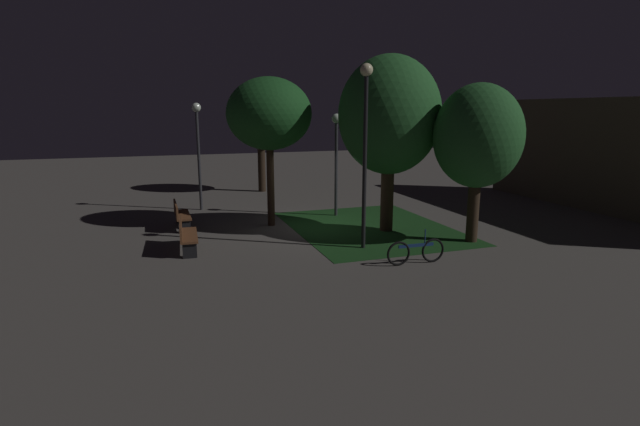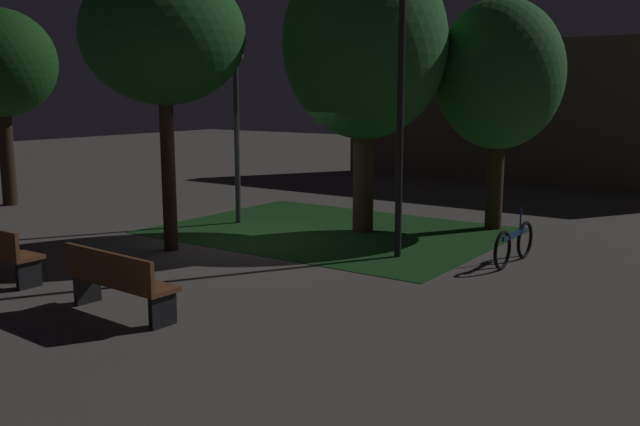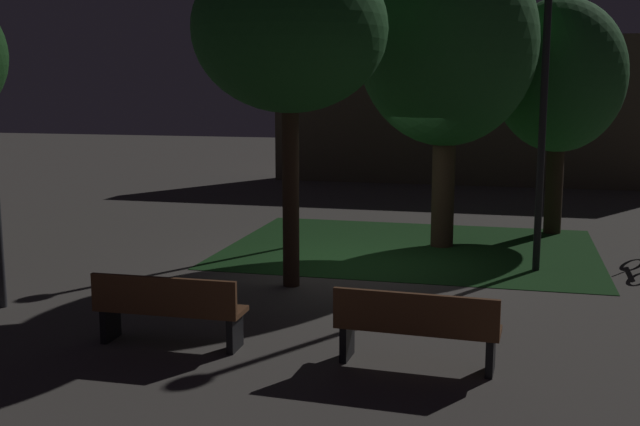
% 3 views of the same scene
% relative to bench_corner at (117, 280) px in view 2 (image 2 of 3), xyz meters
% --- Properties ---
extents(ground_plane, '(60.00, 60.00, 0.00)m').
position_rel_bench_corner_xyz_m(ground_plane, '(-1.46, 4.55, -0.48)').
color(ground_plane, '#56514C').
extents(grass_lawn, '(6.83, 5.22, 0.01)m').
position_rel_bench_corner_xyz_m(grass_lawn, '(-0.84, 6.22, -0.48)').
color(grass_lawn, '#194219').
rests_on(grass_lawn, ground).
extents(bench_corner, '(1.82, 0.57, 0.88)m').
position_rel_bench_corner_xyz_m(bench_corner, '(0.00, 0.00, 0.00)').
color(bench_corner, brown).
rests_on(bench_corner, ground).
extents(tree_back_left, '(3.32, 3.32, 5.75)m').
position_rel_bench_corner_xyz_m(tree_back_left, '(-0.29, 6.57, 3.33)').
color(tree_back_left, '#423021').
rests_on(tree_back_left, ground).
extents(tree_back_right, '(2.78, 2.78, 4.96)m').
position_rel_bench_corner_xyz_m(tree_back_right, '(-9.60, 4.31, 3.09)').
color(tree_back_right, '#2D2116').
rests_on(tree_back_right, ground).
extents(tree_tall_center, '(2.89, 2.89, 5.10)m').
position_rel_bench_corner_xyz_m(tree_tall_center, '(-2.29, 3.06, 3.37)').
color(tree_tall_center, '#38281C').
rests_on(tree_tall_center, ground).
extents(tree_right_canopy, '(2.64, 2.64, 4.80)m').
position_rel_bench_corner_xyz_m(tree_right_canopy, '(1.83, 8.44, 2.74)').
color(tree_right_canopy, '#38281C').
rests_on(tree_right_canopy, ground).
extents(lamp_post_plaza_west, '(0.36, 0.36, 5.26)m').
position_rel_bench_corner_xyz_m(lamp_post_plaza_west, '(1.41, 4.97, 3.02)').
color(lamp_post_plaza_west, black).
rests_on(lamp_post_plaza_west, ground).
extents(lamp_post_near_wall, '(0.36, 0.36, 3.87)m').
position_rel_bench_corner_xyz_m(lamp_post_near_wall, '(-3.06, 5.79, 2.21)').
color(lamp_post_near_wall, '#333338').
rests_on(lamp_post_near_wall, ground).
extents(bicycle, '(0.11, 1.67, 0.93)m').
position_rel_bench_corner_xyz_m(bicycle, '(3.26, 5.67, -0.14)').
color(bicycle, black).
rests_on(bicycle, ground).
extents(building_wall_backdrop, '(12.56, 0.80, 4.48)m').
position_rel_bench_corner_xyz_m(building_wall_backdrop, '(-0.14, 16.11, 1.76)').
color(building_wall_backdrop, brown).
rests_on(building_wall_backdrop, ground).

